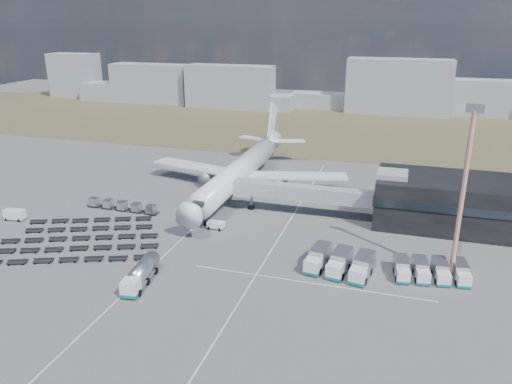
# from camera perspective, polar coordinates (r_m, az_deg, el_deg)

# --- Properties ---
(ground) EXTENTS (420.00, 420.00, 0.00)m
(ground) POSITION_cam_1_polar(r_m,az_deg,el_deg) (96.51, -7.76, -5.82)
(ground) COLOR #565659
(ground) RESTS_ON ground
(grass_strip) EXTENTS (420.00, 90.00, 0.01)m
(grass_strip) POSITION_cam_1_polar(r_m,az_deg,el_deg) (196.91, 5.60, 7.39)
(grass_strip) COLOR #483F2B
(grass_strip) RESTS_ON ground
(lane_markings) EXTENTS (47.12, 110.00, 0.01)m
(lane_markings) POSITION_cam_1_polar(r_m,az_deg,el_deg) (95.69, -1.65, -5.86)
(lane_markings) COLOR silver
(lane_markings) RESTS_ON ground
(terminal) EXTENTS (30.40, 16.40, 11.00)m
(terminal) POSITION_cam_1_polar(r_m,az_deg,el_deg) (109.36, 21.30, -0.96)
(terminal) COLOR black
(terminal) RESTS_ON ground
(jet_bridge) EXTENTS (30.30, 3.80, 7.05)m
(jet_bridge) POSITION_cam_1_polar(r_m,az_deg,el_deg) (107.81, 4.36, -0.03)
(jet_bridge) COLOR #939399
(jet_bridge) RESTS_ON ground
(airliner) EXTENTS (51.59, 64.53, 17.62)m
(airliner) POSITION_cam_1_polar(r_m,az_deg,el_deg) (122.74, -1.65, 2.58)
(airliner) COLOR white
(airliner) RESTS_ON ground
(skyline) EXTENTS (293.46, 26.02, 23.67)m
(skyline) POSITION_cam_1_polar(r_m,az_deg,el_deg) (233.06, 7.18, 11.42)
(skyline) COLOR #9498A2
(skyline) RESTS_ON ground
(fuel_tanker) EXTENTS (3.97, 10.86, 3.43)m
(fuel_tanker) POSITION_cam_1_polar(r_m,az_deg,el_deg) (83.47, -13.04, -9.11)
(fuel_tanker) COLOR white
(fuel_tanker) RESTS_ON ground
(pushback_tug) EXTENTS (3.54, 2.16, 1.52)m
(pushback_tug) POSITION_cam_1_polar(r_m,az_deg,el_deg) (101.93, -4.59, -3.81)
(pushback_tug) COLOR white
(pushback_tug) RESTS_ON ground
(utility_van) EXTENTS (4.50, 2.41, 2.30)m
(utility_van) POSITION_cam_1_polar(r_m,az_deg,el_deg) (117.48, -25.86, -2.37)
(utility_van) COLOR white
(utility_van) RESTS_ON ground
(catering_truck) EXTENTS (4.31, 5.97, 2.54)m
(catering_truck) POSITION_cam_1_polar(r_m,az_deg,el_deg) (126.60, 2.49, 1.21)
(catering_truck) COLOR white
(catering_truck) RESTS_ON ground
(service_trucks_near) EXTENTS (11.38, 9.25, 3.15)m
(service_trucks_near) POSITION_cam_1_polar(r_m,az_deg,el_deg) (86.00, 9.53, -7.96)
(service_trucks_near) COLOR white
(service_trucks_near) RESTS_ON ground
(service_trucks_far) EXTENTS (12.43, 8.06, 2.58)m
(service_trucks_far) POSITION_cam_1_polar(r_m,az_deg,el_deg) (87.96, 19.35, -8.44)
(service_trucks_far) COLOR white
(service_trucks_far) RESTS_ON ground
(uld_row) EXTENTS (17.54, 2.25, 1.92)m
(uld_row) POSITION_cam_1_polar(r_m,az_deg,el_deg) (114.74, -15.04, -1.52)
(uld_row) COLOR black
(uld_row) RESTS_ON ground
(baggage_dollies) EXTENTS (33.69, 29.04, 0.78)m
(baggage_dollies) POSITION_cam_1_polar(r_m,az_deg,el_deg) (102.39, -19.43, -5.04)
(baggage_dollies) COLOR black
(baggage_dollies) RESTS_ON ground
(floodlight_mast) EXTENTS (2.73, 2.21, 28.67)m
(floodlight_mast) POSITION_cam_1_polar(r_m,az_deg,el_deg) (84.98, 22.54, -0.29)
(floodlight_mast) COLOR #C5401F
(floodlight_mast) RESTS_ON ground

